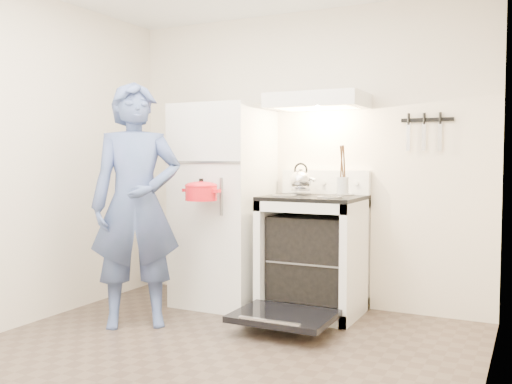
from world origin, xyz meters
TOP-DOWN VIEW (x-y plane):
  - floor at (0.00, 0.00)m, footprint 3.60×3.60m
  - back_wall at (0.00, 1.80)m, footprint 3.20×0.02m
  - refrigerator at (-0.58, 1.45)m, footprint 0.70×0.70m
  - stove_body at (0.23, 1.48)m, footprint 0.76×0.65m
  - cooktop at (0.23, 1.48)m, footprint 0.76×0.65m
  - backsplash at (0.23, 1.76)m, footprint 0.76×0.07m
  - oven_door at (0.23, 0.88)m, footprint 0.70×0.54m
  - oven_rack at (0.23, 1.48)m, footprint 0.60×0.52m
  - range_hood at (0.23, 1.55)m, footprint 0.76×0.50m
  - knife_strip at (1.05, 1.79)m, footprint 0.40×0.02m
  - pizza_stone at (0.22, 1.45)m, footprint 0.31×0.31m
  - tea_kettle at (0.09, 1.54)m, footprint 0.21×0.18m
  - utensil_jar at (0.51, 1.34)m, footprint 0.10×0.10m
  - person at (-0.84, 0.58)m, footprint 0.79×0.74m
  - dutch_oven at (-0.49, 0.93)m, footprint 0.32×0.25m

SIDE VIEW (x-z plane):
  - floor at x=0.00m, z-range 0.00..0.00m
  - oven_door at x=0.23m, z-range 0.10..0.15m
  - oven_rack at x=0.23m, z-range 0.43..0.45m
  - pizza_stone at x=0.22m, z-range 0.45..0.46m
  - stove_body at x=0.23m, z-range 0.00..0.92m
  - refrigerator at x=-0.58m, z-range 0.00..1.70m
  - person at x=-0.84m, z-range 0.00..1.81m
  - cooktop at x=0.23m, z-range 0.92..0.95m
  - dutch_oven at x=-0.49m, z-range 0.88..1.09m
  - utensil_jar at x=0.51m, z-range 0.98..1.11m
  - backsplash at x=0.23m, z-range 0.95..1.15m
  - tea_kettle at x=0.09m, z-range 0.95..1.21m
  - back_wall at x=0.00m, z-range 0.00..2.50m
  - knife_strip at x=1.05m, z-range 1.54..1.56m
  - range_hood at x=0.23m, z-range 1.65..1.77m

